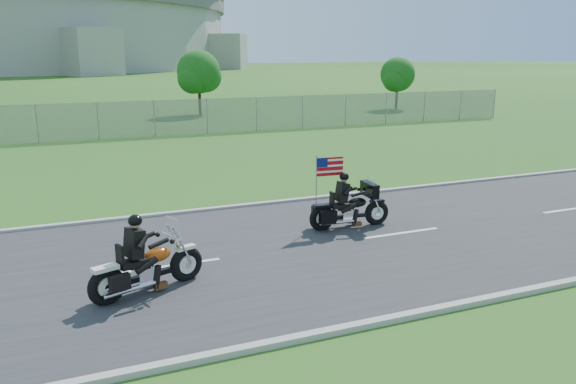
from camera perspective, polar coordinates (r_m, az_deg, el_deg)
name	(u,v)px	position (r m, az deg, el deg)	size (l,w,h in m)	color
ground	(256,255)	(13.22, -3.23, -6.44)	(420.00, 420.00, 0.00)	#1C4515
road	(256,255)	(13.21, -3.23, -6.36)	(120.00, 8.00, 0.04)	#28282B
curb_north	(212,209)	(16.90, -7.76, -1.77)	(120.00, 0.18, 0.12)	#9E9B93
curb_south	(335,331)	(9.79, 4.85, -13.88)	(120.00, 0.18, 0.12)	#9E9B93
fence	(37,124)	(31.93, -24.14, 6.36)	(60.00, 0.03, 2.00)	gray
tree_fence_near	(199,74)	(42.97, -9.01, 11.73)	(3.52, 3.28, 4.75)	#382316
tree_fence_far	(398,76)	(47.57, 11.09, 11.46)	(3.08, 2.87, 4.20)	#382316
motorcycle_lead	(146,268)	(11.38, -14.22, -7.54)	(2.38, 1.14, 1.66)	black
motorcycle_follow	(350,209)	(15.09, 6.27, -1.75)	(2.31, 0.77, 1.93)	black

